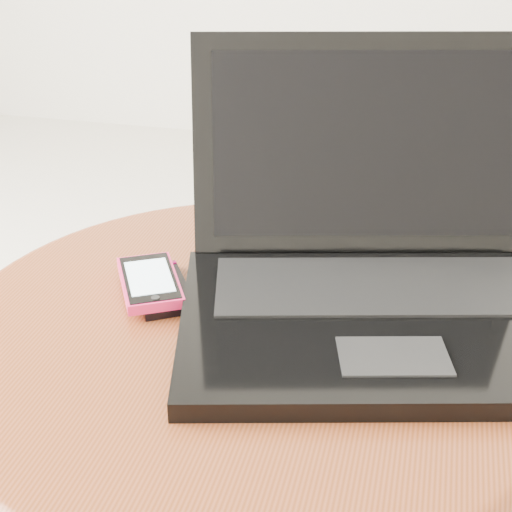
# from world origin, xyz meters

# --- Properties ---
(table) EXTENTS (0.62, 0.62, 0.49)m
(table) POSITION_xyz_m (0.01, 0.00, 0.39)
(table) COLOR #52230D
(table) RESTS_ON ground
(laptop) EXTENTS (0.45, 0.41, 0.25)m
(laptop) POSITION_xyz_m (0.13, 0.06, 0.54)
(laptop) COLOR black
(laptop) RESTS_ON table
(phone_black) EXTENTS (0.10, 0.12, 0.01)m
(phone_black) POSITION_xyz_m (-0.09, 0.03, 0.50)
(phone_black) COLOR black
(phone_black) RESTS_ON table
(phone_pink) EXTENTS (0.10, 0.12, 0.01)m
(phone_pink) POSITION_xyz_m (-0.10, 0.03, 0.51)
(phone_pink) COLOR #E7215C
(phone_pink) RESTS_ON phone_black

